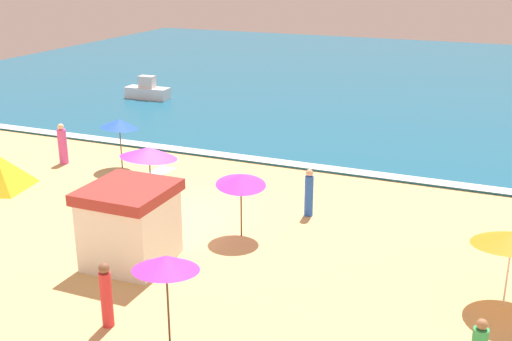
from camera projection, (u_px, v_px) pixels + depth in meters
name	position (u px, v px, depth m)	size (l,w,h in m)	color
ground_plane	(177.00, 211.00, 22.37)	(60.00, 60.00, 0.00)	#D8B775
ocean_water	(366.00, 76.00, 46.78)	(60.00, 44.00, 0.10)	#196084
wave_breaker_foam	(248.00, 158.00, 27.84)	(57.00, 0.70, 0.01)	white
lifeguard_cabana	(130.00, 224.00, 18.31)	(2.34, 2.47, 2.34)	white
beach_umbrella_1	(166.00, 263.00, 14.08)	(1.69, 1.72, 2.32)	#4C3823
beach_umbrella_2	(149.00, 152.00, 22.23)	(2.75, 2.76, 2.29)	#4C3823
beach_umbrella_4	(241.00, 180.00, 19.77)	(2.24, 2.24, 2.16)	#4C3823
beach_umbrella_5	(119.00, 124.00, 26.27)	(2.19, 2.19, 2.19)	#4C3823
beachgoer_1	(106.00, 295.00, 15.20)	(0.40, 0.40, 1.68)	red
beachgoer_2	(309.00, 193.00, 21.73)	(0.42, 0.42, 1.68)	blue
beachgoer_3	(63.00, 145.00, 27.19)	(0.53, 0.53, 1.76)	#D84CA5
beach_towel_2	(158.00, 173.00, 26.26)	(0.85, 1.74, 0.01)	white
beach_towel_3	(103.00, 195.00, 23.81)	(0.63, 1.44, 0.01)	blue
small_boat_0	(148.00, 91.00, 39.14)	(2.77, 1.05, 1.40)	white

